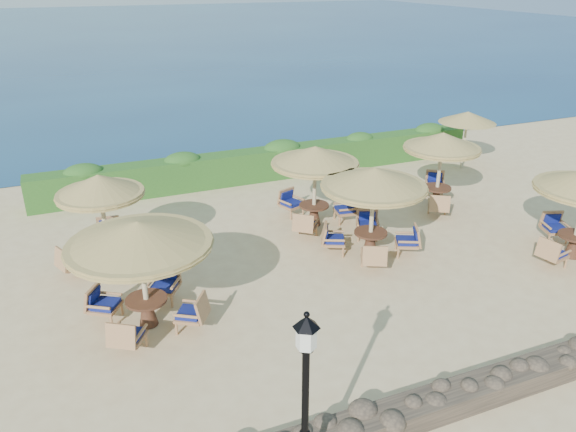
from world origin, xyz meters
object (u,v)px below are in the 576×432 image
Objects in this scene: cafe_set_0 at (140,251)px; cafe_set_1 at (373,194)px; lamp_post at (305,416)px; cafe_set_4 at (315,169)px; cafe_set_5 at (441,152)px; extra_parasol at (468,117)px; cafe_set_3 at (102,205)px.

cafe_set_1 is (6.61, 1.15, -0.06)m from cafe_set_0.
lamp_post is 1.17× the size of cafe_set_4.
cafe_set_5 is (10.61, 3.43, 0.04)m from cafe_set_0.
cafe_set_4 is at bearing 104.52° from cafe_set_1.
cafe_set_1 reaches higher than extra_parasol.
extra_parasol is 8.58m from cafe_set_4.
cafe_set_1 is at bearing -144.87° from extra_parasol.
cafe_set_1 and cafe_set_3 have the same top height.
cafe_set_4 is (6.46, 0.15, 0.11)m from cafe_set_3.
cafe_set_1 is at bearing 52.76° from lamp_post.
cafe_set_1 is 7.48m from cafe_set_3.
lamp_post is at bearing -115.89° from cafe_set_4.
lamp_post reaches higher than cafe_set_0.
cafe_set_5 is (4.00, 2.28, 0.10)m from cafe_set_1.
cafe_set_3 is (-0.49, 3.48, -0.14)m from cafe_set_0.
cafe_set_4 is (4.48, 9.23, 0.35)m from lamp_post.
cafe_set_0 is 6.71m from cafe_set_1.
cafe_set_1 is at bearing -18.21° from cafe_set_3.
cafe_set_4 is 1.03× the size of cafe_set_5.
cafe_set_0 and cafe_set_3 have the same top height.
cafe_set_1 is 2.57m from cafe_set_4.
cafe_set_0 is 1.09× the size of cafe_set_1.
cafe_set_3 is 11.10m from cafe_set_5.
cafe_set_3 is at bearing -168.67° from extra_parasol.
cafe_set_5 is at bearing 44.68° from lamp_post.
cafe_set_0 is 1.19× the size of cafe_set_3.
extra_parasol is 0.73× the size of cafe_set_0.
cafe_set_5 is at bearing 17.92° from cafe_set_0.
cafe_set_0 and cafe_set_5 have the same top height.
cafe_set_0 is (-14.09, -6.41, -0.24)m from extra_parasol.
cafe_set_0 reaches higher than extra_parasol.
lamp_post is 1.20× the size of cafe_set_3.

